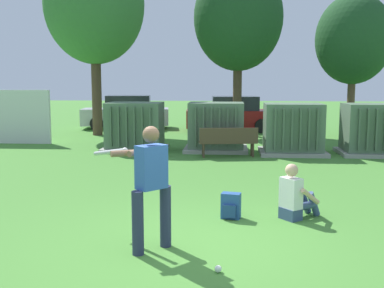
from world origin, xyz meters
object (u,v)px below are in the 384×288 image
seated_spectator (295,197)px  parked_car_left_of_center (232,115)px  batter (149,181)px  sports_ball (218,269)px  backpack (231,206)px  park_bench (228,140)px  transformer_west (135,127)px  parked_car_leftmost (127,113)px  transformer_mid_east (293,130)px  transformer_east (373,130)px  transformer_mid_west (216,127)px

seated_spectator → parked_car_left_of_center: 14.07m
batter → sports_ball: (0.97, -0.73, -0.93)m
seated_spectator → backpack: seated_spectator is taller
batter → backpack: size_ratio=3.95×
sports_ball → seated_spectator: bearing=62.4°
park_bench → sports_ball: park_bench is taller
transformer_west → batter: 9.45m
sports_ball → parked_car_leftmost: bearing=105.9°
transformer_mid_east → parked_car_left_of_center: 7.06m
backpack → seated_spectator: bearing=4.4°
backpack → parked_car_left_of_center: bearing=89.5°
transformer_east → batter: 10.59m
backpack → sports_ball: bearing=-94.0°
parked_car_left_of_center → transformer_west: bearing=-117.1°
batter → sports_ball: batter is taller
sports_ball → backpack: 2.32m
transformer_mid_east → park_bench: (-2.06, -0.82, -0.25)m
seated_spectator → transformer_mid_west: bearing=101.5°
parked_car_leftmost → seated_spectator: bearing=-67.4°
transformer_mid_west → backpack: bearing=-86.6°
transformer_mid_west → seated_spectator: transformer_mid_west is taller
sports_ball → transformer_mid_west: bearing=91.7°
transformer_mid_east → batter: size_ratio=1.21×
transformer_mid_east → transformer_east: 2.52m
transformer_east → seated_spectator: size_ratio=2.18×
sports_ball → parked_car_leftmost: 17.95m
transformer_west → batter: size_ratio=1.21×
transformer_mid_west → transformer_mid_east: bearing=-11.0°
park_bench → batter: bearing=-97.6°
seated_spectator → transformer_mid_east: bearing=82.8°
backpack → parked_car_leftmost: size_ratio=0.10×
batter → backpack: bearing=54.2°
transformer_mid_east → park_bench: transformer_mid_east is taller
transformer_west → transformer_mid_west: 2.72m
sports_ball → backpack: backpack is taller
batter → transformer_west: bearing=102.5°
transformer_mid_west → park_bench: 1.39m
parked_car_left_of_center → transformer_mid_west: bearing=-95.3°
seated_spectator → parked_car_leftmost: (-6.17, 14.85, 0.38)m
parked_car_leftmost → transformer_mid_west: bearing=-57.2°
parked_car_leftmost → transformer_mid_east: bearing=-47.1°
transformer_mid_west → parked_car_left_of_center: bearing=84.7°
transformer_west → park_bench: transformer_west is taller
backpack → parked_car_leftmost: (-5.08, 14.94, 0.54)m
transformer_mid_west → transformer_mid_east: size_ratio=1.00×
batter → transformer_mid_east: bearing=70.6°
park_bench → seated_spectator: 6.51m
park_bench → parked_car_leftmost: parked_car_leftmost is taller
transformer_west → parked_car_leftmost: 7.54m
transformer_mid_east → parked_car_leftmost: (-7.08, 7.63, -0.04)m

